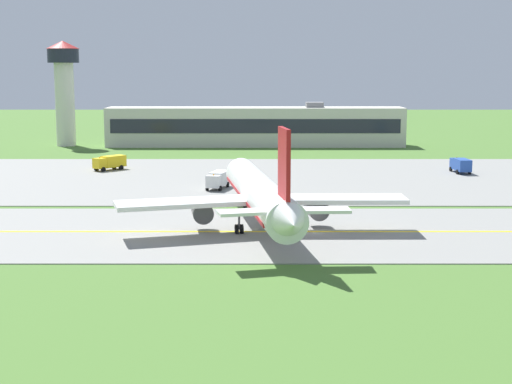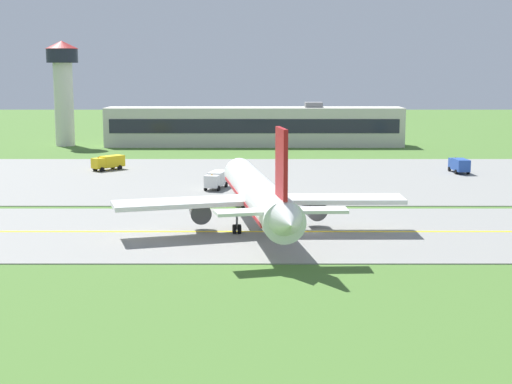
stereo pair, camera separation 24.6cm
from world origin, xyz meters
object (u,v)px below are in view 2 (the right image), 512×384
airplane_lead (257,194)px  service_truck_baggage (107,162)px  service_truck_fuel (215,179)px  control_tower (61,82)px  service_truck_catering (457,165)px

airplane_lead → service_truck_baggage: (-26.54, 50.66, -2.60)m
service_truck_baggage → service_truck_fuel: bearing=-46.1°
airplane_lead → service_truck_baggage: 57.25m
control_tower → service_truck_catering: bearing=-30.7°
airplane_lead → service_truck_baggage: bearing=117.7°
airplane_lead → service_truck_fuel: size_ratio=6.27×
airplane_lead → service_truck_baggage: airplane_lead is taller
service_truck_catering → control_tower: bearing=149.3°
airplane_lead → service_truck_fuel: bearing=101.9°
service_truck_baggage → control_tower: (-18.45, 43.72, 13.19)m
service_truck_baggage → service_truck_fuel: 29.28m
service_truck_baggage → service_truck_catering: 61.59m
service_truck_catering → airplane_lead: bearing=-126.7°
service_truck_catering → service_truck_fuel: bearing=-157.2°
service_truck_catering → control_tower: 93.90m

